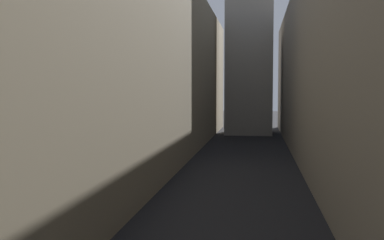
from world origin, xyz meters
The scene contains 2 objects.
ground_plane centered at (0.00, 48.00, 0.00)m, with size 264.00×264.00×0.00m, color black.
building_block_left centered at (-11.82, 50.00, 9.88)m, with size 12.64×108.00×19.76m, color gray.
Camera 1 is at (1.69, 9.44, 7.31)m, focal length 43.22 mm.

